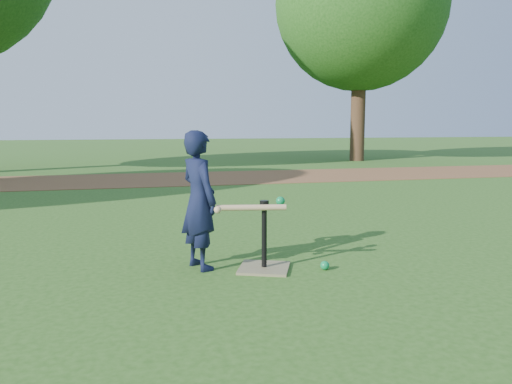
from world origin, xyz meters
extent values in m
plane|color=#285116|center=(0.00, 0.00, 0.00)|extent=(80.00, 80.00, 0.00)
cube|color=brown|center=(0.00, 7.50, 0.01)|extent=(24.00, 3.00, 0.01)
imported|color=black|center=(-0.62, 0.09, 0.61)|extent=(0.44, 0.52, 1.22)
sphere|color=#0B7F40|center=(0.44, -0.24, 0.04)|extent=(0.08, 0.08, 0.08)
cube|color=olive|center=(-0.07, -0.09, 0.01)|extent=(0.56, 0.56, 0.02)
cylinder|color=black|center=(-0.07, -0.09, 0.30)|extent=(0.05, 0.05, 0.55)
cylinder|color=black|center=(-0.07, -0.09, 0.58)|extent=(0.08, 0.08, 0.06)
cylinder|color=tan|center=(-0.19, -0.11, 0.56)|extent=(0.60, 0.16, 0.05)
sphere|color=tan|center=(-0.49, -0.15, 0.56)|extent=(0.06, 0.06, 0.06)
sphere|color=#0B7F40|center=(0.09, -0.03, 0.60)|extent=(0.08, 0.08, 0.08)
cylinder|color=#382316|center=(6.50, 12.00, 1.71)|extent=(0.50, 0.50, 3.42)
sphere|color=#285B19|center=(6.50, 12.00, 5.30)|extent=(5.80, 5.80, 5.80)
camera|label=1|loc=(-1.17, -4.23, 1.27)|focal=35.00mm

